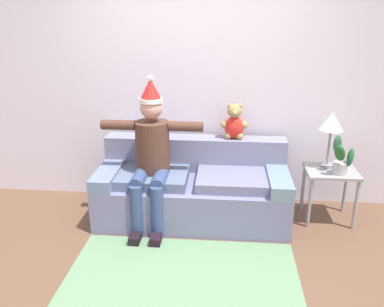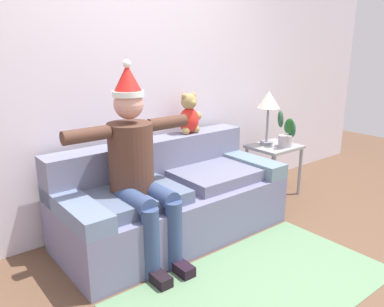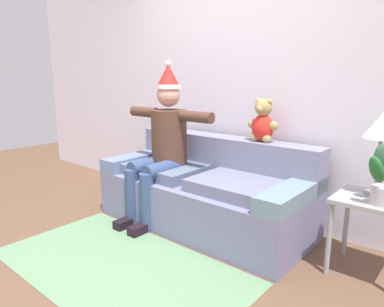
% 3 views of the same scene
% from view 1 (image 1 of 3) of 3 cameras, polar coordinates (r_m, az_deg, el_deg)
% --- Properties ---
extents(ground_plane, '(10.00, 10.00, 0.00)m').
position_cam_1_polar(ground_plane, '(3.50, -1.32, -16.86)').
color(ground_plane, brown).
extents(back_wall, '(7.00, 0.10, 2.70)m').
position_cam_1_polar(back_wall, '(4.41, 0.75, 10.16)').
color(back_wall, silver).
rests_on(back_wall, ground_plane).
extents(couch, '(1.95, 0.86, 0.80)m').
position_cam_1_polar(couch, '(4.22, 0.17, -4.96)').
color(couch, slate).
rests_on(couch, ground_plane).
extents(person_seated, '(1.02, 0.77, 1.51)m').
position_cam_1_polar(person_seated, '(3.96, -5.89, 0.12)').
color(person_seated, '#503126').
rests_on(person_seated, ground_plane).
extents(teddy_bear, '(0.29, 0.17, 0.38)m').
position_cam_1_polar(teddy_bear, '(4.24, 6.06, 4.37)').
color(teddy_bear, red).
rests_on(teddy_bear, couch).
extents(side_table, '(0.51, 0.44, 0.56)m').
position_cam_1_polar(side_table, '(4.33, 19.18, -3.40)').
color(side_table, gray).
rests_on(side_table, ground_plane).
extents(table_lamp, '(0.24, 0.24, 0.58)m').
position_cam_1_polar(table_lamp, '(4.23, 19.32, 3.97)').
color(table_lamp, gray).
rests_on(table_lamp, side_table).
extents(potted_plant, '(0.25, 0.24, 0.39)m').
position_cam_1_polar(potted_plant, '(4.16, 20.57, -0.68)').
color(potted_plant, '#B1A8AF').
rests_on(potted_plant, side_table).
extents(area_rug, '(1.93, 1.05, 0.01)m').
position_cam_1_polar(area_rug, '(3.50, -1.31, -16.74)').
color(area_rug, '#628A62').
rests_on(area_rug, ground_plane).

